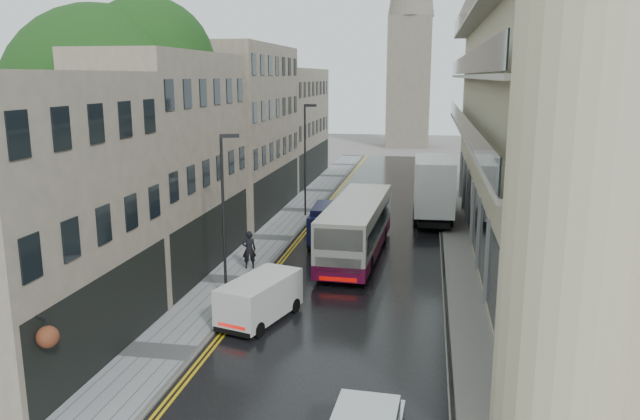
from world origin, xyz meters
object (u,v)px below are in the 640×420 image
(tree_near, at_px, (104,137))
(tree_far, at_px, (202,130))
(cream_bus, at_px, (324,242))
(lamp_post_far, at_px, (305,161))
(white_van, at_px, (223,307))
(pedestrian, at_px, (249,250))
(navy_van, at_px, (310,229))
(white_lorry, at_px, (416,194))
(lamp_post_near, at_px, (224,218))

(tree_near, bearing_deg, tree_far, 88.68)
(cream_bus, height_order, lamp_post_far, lamp_post_far)
(tree_near, xyz_separation_m, tree_far, (0.30, 13.00, -0.72))
(cream_bus, bearing_deg, white_van, -105.74)
(tree_far, distance_m, pedestrian, 14.57)
(tree_far, relative_size, pedestrian, 6.25)
(pedestrian, bearing_deg, cream_bus, 167.06)
(tree_far, bearing_deg, pedestrian, -60.26)
(navy_van, xyz_separation_m, lamp_post_far, (-1.92, 8.40, 2.82))
(tree_near, bearing_deg, pedestrian, 9.29)
(white_van, bearing_deg, white_lorry, 85.87)
(tree_far, xyz_separation_m, pedestrian, (6.77, -11.84, -5.11))
(cream_bus, xyz_separation_m, white_van, (-2.68, -8.28, -0.63))
(pedestrian, bearing_deg, navy_van, -137.64)
(tree_far, bearing_deg, lamp_post_far, 8.57)
(navy_van, relative_size, lamp_post_near, 0.65)
(pedestrian, bearing_deg, lamp_post_far, -112.21)
(white_van, relative_size, pedestrian, 2.09)
(tree_near, relative_size, tree_far, 1.11)
(cream_bus, xyz_separation_m, lamp_post_far, (-3.46, 12.42, 2.47))
(white_lorry, xyz_separation_m, white_van, (-7.11, -18.92, -1.31))
(tree_far, height_order, pedestrian, tree_far)
(white_van, distance_m, pedestrian, 7.86)
(white_lorry, distance_m, navy_van, 8.97)
(white_van, distance_m, lamp_post_near, 4.48)
(tree_near, distance_m, white_van, 12.15)
(cream_bus, distance_m, white_lorry, 11.55)
(lamp_post_near, bearing_deg, white_lorry, 40.31)
(white_lorry, distance_m, pedestrian, 13.94)
(cream_bus, bearing_deg, white_lorry, 69.61)
(tree_near, bearing_deg, lamp_post_near, -24.35)
(white_van, height_order, lamp_post_far, lamp_post_far)
(white_lorry, xyz_separation_m, pedestrian, (-8.29, -11.15, -1.15))
(cream_bus, relative_size, lamp_post_near, 1.57)
(lamp_post_near, distance_m, lamp_post_far, 17.37)
(tree_near, bearing_deg, lamp_post_far, 62.04)
(tree_near, xyz_separation_m, pedestrian, (7.07, 1.16, -5.83))
(navy_van, bearing_deg, cream_bus, -71.86)
(white_lorry, bearing_deg, pedestrian, -128.41)
(white_lorry, height_order, navy_van, white_lorry)
(white_van, xyz_separation_m, navy_van, (1.15, 12.30, 0.27))
(cream_bus, height_order, lamp_post_near, lamp_post_near)
(tree_far, bearing_deg, lamp_post_near, -66.86)
(navy_van, bearing_deg, lamp_post_far, 100.16)
(navy_van, relative_size, lamp_post_far, 0.60)
(pedestrian, height_order, lamp_post_far, lamp_post_far)
(lamp_post_far, bearing_deg, tree_far, -169.15)
(tree_far, xyz_separation_m, lamp_post_near, (6.96, -16.28, -2.43))
(pedestrian, bearing_deg, tree_far, -80.67)
(cream_bus, bearing_deg, pedestrian, -170.33)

